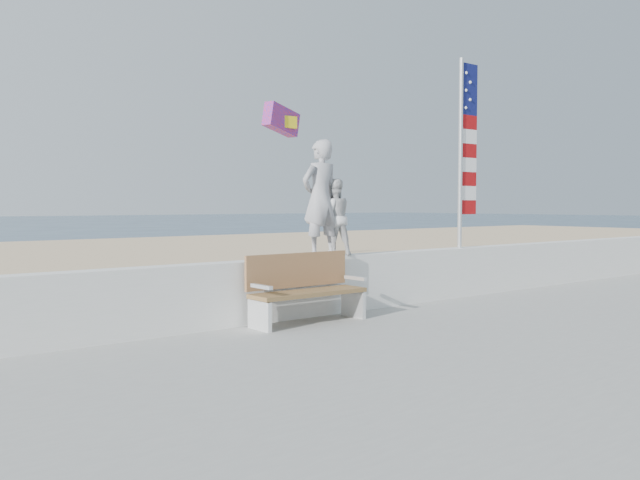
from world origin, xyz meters
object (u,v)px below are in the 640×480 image
(child, at_px, (334,217))
(flag, at_px, (465,145))
(adult, at_px, (320,198))
(bench, at_px, (305,287))

(child, xyz_separation_m, flag, (3.19, -0.00, 1.31))
(adult, distance_m, child, 0.41)
(child, distance_m, flag, 3.44)
(adult, xyz_separation_m, bench, (-0.65, -0.45, -1.30))
(child, xyz_separation_m, bench, (-0.93, -0.45, -1.00))
(bench, bearing_deg, child, 26.04)
(bench, relative_size, flag, 0.51)
(adult, xyz_separation_m, child, (0.28, 0.00, -0.30))
(child, distance_m, bench, 1.44)
(adult, relative_size, bench, 1.01)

